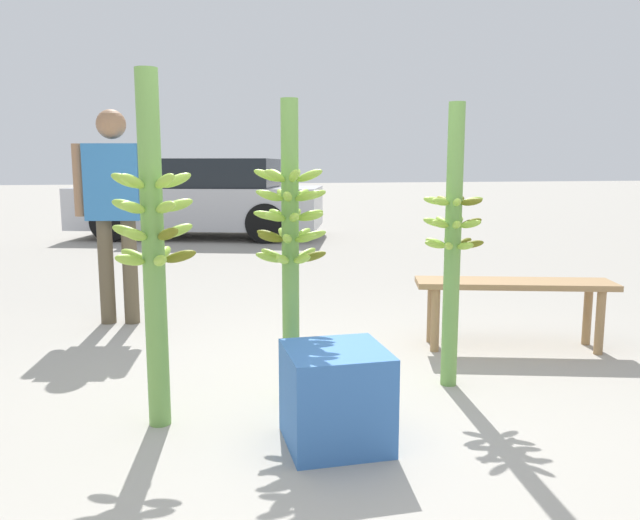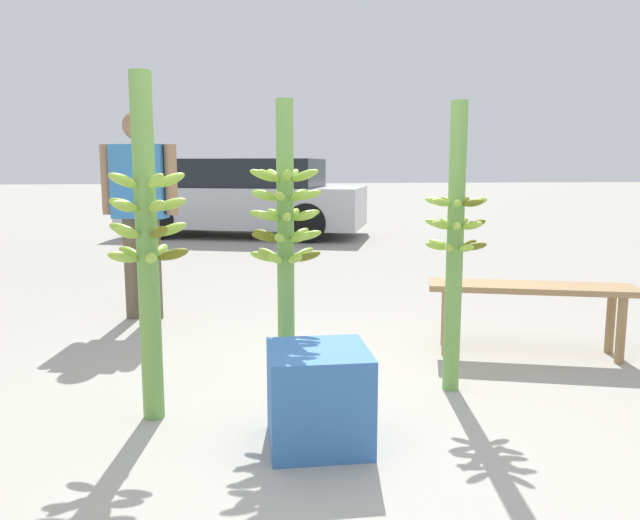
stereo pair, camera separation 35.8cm
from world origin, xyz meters
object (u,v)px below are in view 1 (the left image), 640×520
vendor_person (115,198)px  produce_crate (336,396)px  banana_stalk_left (153,243)px  banana_stalk_right (453,242)px  market_bench (514,292)px  banana_stalk_center (290,239)px  parked_car (202,199)px

vendor_person → produce_crate: size_ratio=3.77×
banana_stalk_left → vendor_person: banana_stalk_left is taller
banana_stalk_left → vendor_person: (-0.35, 2.16, 0.11)m
vendor_person → produce_crate: (1.16, -2.58, -0.80)m
banana_stalk_right → market_bench: bearing=37.9°
vendor_person → produce_crate: vendor_person is taller
vendor_person → banana_stalk_left: bearing=-68.4°
banana_stalk_left → banana_stalk_center: bearing=11.1°
banana_stalk_left → parked_car: (0.61, 8.31, -0.24)m
banana_stalk_right → vendor_person: bearing=135.6°
banana_stalk_right → parked_car: (-1.04, 8.11, -0.18)m
banana_stalk_center → produce_crate: bearing=-79.1°
banana_stalk_center → banana_stalk_left: bearing=-168.9°
parked_car → produce_crate: 8.74m
banana_stalk_left → banana_stalk_right: bearing=6.7°
banana_stalk_left → produce_crate: (0.80, -0.42, -0.69)m
banana_stalk_left → market_bench: (2.41, 0.78, -0.51)m
vendor_person → parked_car: size_ratio=0.37×
banana_stalk_right → vendor_person: (-2.01, 1.97, 0.18)m
produce_crate → banana_stalk_center: bearing=100.9°
banana_stalk_left → parked_car: bearing=85.8°
banana_stalk_center → market_bench: bearing=20.6°
banana_stalk_left → banana_stalk_center: (0.70, 0.14, -0.01)m
banana_stalk_left → banana_stalk_center: size_ratio=1.07×
banana_stalk_right → parked_car: bearing=97.3°
parked_car → produce_crate: bearing=-161.0°
banana_stalk_center → banana_stalk_right: bearing=3.4°
vendor_person → market_bench: 3.16m
banana_stalk_center → market_bench: (1.72, 0.65, -0.50)m
banana_stalk_right → market_bench: 1.06m
banana_stalk_right → produce_crate: 1.22m
market_bench → produce_crate: size_ratio=3.06×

